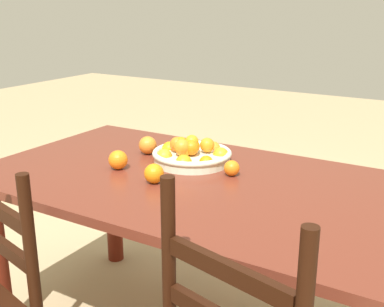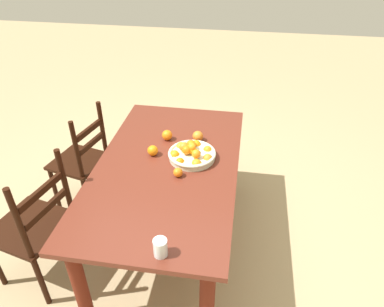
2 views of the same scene
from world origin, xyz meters
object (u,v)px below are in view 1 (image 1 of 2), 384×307
object	(u,v)px
orange_loose_0	(154,173)
orange_loose_2	(148,145)
dining_table	(194,206)
orange_loose_3	(118,160)
orange_loose_1	(232,168)
fruit_bowl	(191,154)

from	to	relation	value
orange_loose_0	orange_loose_2	distance (m)	0.37
dining_table	orange_loose_3	xyz separation A→B (m)	(0.32, 0.07, 0.16)
orange_loose_0	orange_loose_3	size ratio (longest dim) A/B	0.96
orange_loose_0	orange_loose_2	bearing A→B (deg)	-50.36
orange_loose_0	orange_loose_3	xyz separation A→B (m)	(0.21, -0.06, 0.00)
orange_loose_1	dining_table	bearing A→B (deg)	41.70
dining_table	orange_loose_2	bearing A→B (deg)	-25.71
orange_loose_0	fruit_bowl	bearing A→B (deg)	-88.86
orange_loose_0	orange_loose_3	distance (m)	0.22
dining_table	orange_loose_2	xyz separation A→B (m)	(0.33, -0.16, 0.16)
dining_table	orange_loose_1	bearing A→B (deg)	-138.30
fruit_bowl	orange_loose_3	size ratio (longest dim) A/B	4.29
fruit_bowl	orange_loose_1	distance (m)	0.22
fruit_bowl	orange_loose_0	xyz separation A→B (m)	(-0.01, 0.27, -0.00)
fruit_bowl	orange_loose_1	size ratio (longest dim) A/B	5.43
dining_table	orange_loose_2	world-z (taller)	orange_loose_2
fruit_bowl	orange_loose_3	world-z (taller)	fruit_bowl
dining_table	orange_loose_2	distance (m)	0.40
orange_loose_3	fruit_bowl	bearing A→B (deg)	-133.88
fruit_bowl	orange_loose_0	world-z (taller)	fruit_bowl
dining_table	fruit_bowl	distance (m)	0.24
orange_loose_2	orange_loose_3	bearing A→B (deg)	94.96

